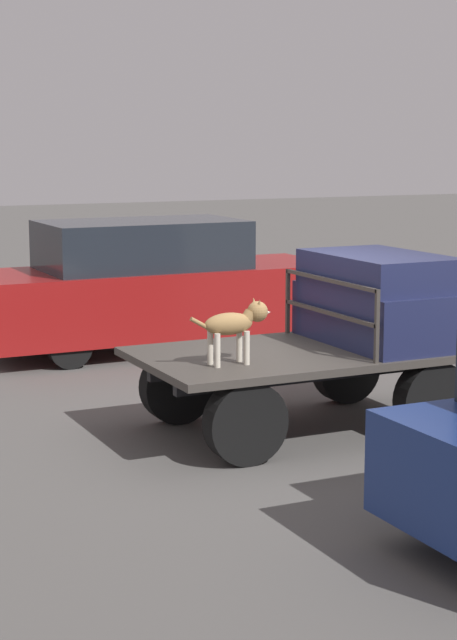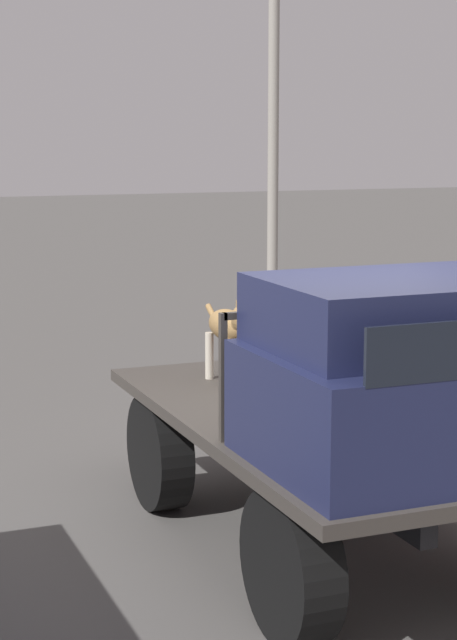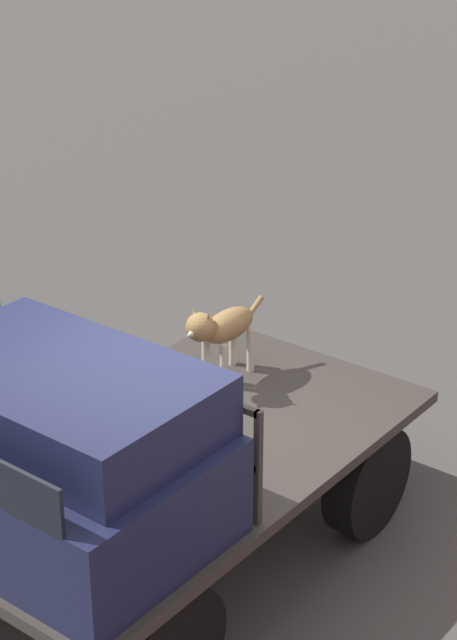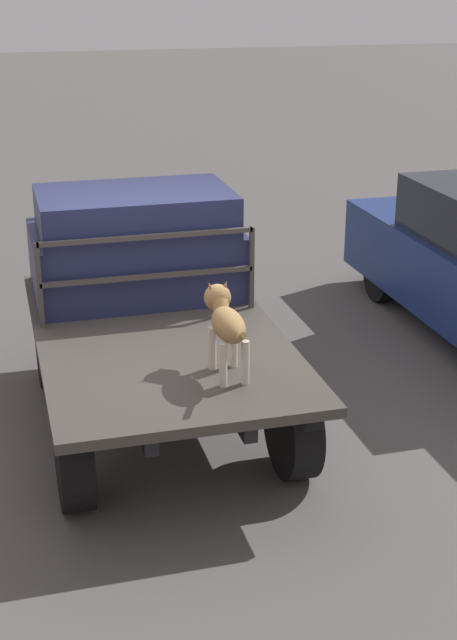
# 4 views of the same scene
# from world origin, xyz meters

# --- Properties ---
(ground_plane) EXTENTS (80.00, 80.00, 0.00)m
(ground_plane) POSITION_xyz_m (0.00, 0.00, 0.00)
(ground_plane) COLOR #514F4C
(flatbed_truck) EXTENTS (3.49, 2.00, 0.87)m
(flatbed_truck) POSITION_xyz_m (0.00, 0.00, 0.62)
(flatbed_truck) COLOR black
(flatbed_truck) RESTS_ON ground
(truck_cab) EXTENTS (1.29, 1.88, 0.98)m
(truck_cab) POSITION_xyz_m (1.02, 0.00, 1.34)
(truck_cab) COLOR #1E2347
(truck_cab) RESTS_ON flatbed_truck
(truck_headboard) EXTENTS (0.04, 1.88, 0.74)m
(truck_headboard) POSITION_xyz_m (0.33, 0.00, 1.37)
(truck_headboard) COLOR #3D3833
(truck_headboard) RESTS_ON flatbed_truck
(dog) EXTENTS (0.88, 0.23, 0.65)m
(dog) POSITION_xyz_m (-0.93, -0.34, 1.28)
(dog) COLOR beige
(dog) RESTS_ON flatbed_truck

